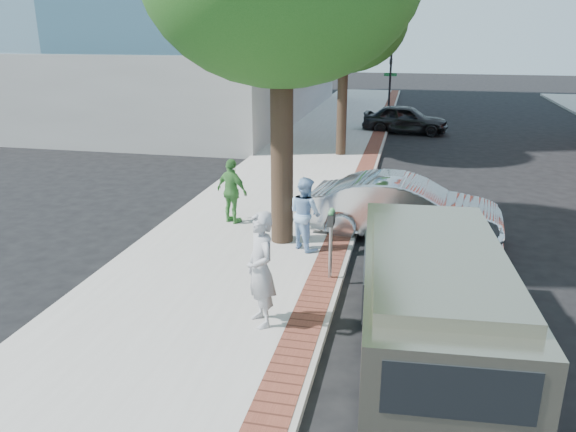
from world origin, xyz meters
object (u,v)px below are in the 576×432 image
(bg_car, at_px, (405,119))
(van, at_px, (432,297))
(person_green, at_px, (232,191))
(sedan_silver, at_px, (404,208))
(person_officer, at_px, (305,213))
(person_gray, at_px, (261,269))
(parking_meter, at_px, (331,229))

(bg_car, xyz_separation_m, van, (0.84, -20.74, 0.38))
(person_green, height_order, sedan_silver, person_green)
(person_officer, xyz_separation_m, bg_car, (1.89, 16.84, -0.28))
(person_gray, relative_size, person_green, 1.19)
(person_green, height_order, bg_car, person_green)
(parking_meter, xyz_separation_m, person_green, (-3.01, 2.91, -0.21))
(person_green, bearing_deg, parking_meter, 161.43)
(person_gray, relative_size, sedan_silver, 0.43)
(person_officer, distance_m, sedan_silver, 2.72)
(person_officer, distance_m, person_green, 2.59)
(person_officer, height_order, bg_car, person_officer)
(person_officer, bearing_deg, van, 166.09)
(person_green, bearing_deg, bg_car, -79.35)
(person_gray, distance_m, person_officer, 3.63)
(parking_meter, relative_size, person_gray, 0.73)
(bg_car, bearing_deg, person_officer, 178.37)
(sedan_silver, bearing_deg, bg_car, 6.53)
(parking_meter, height_order, person_officer, person_officer)
(bg_car, height_order, van, van)
(person_officer, relative_size, person_green, 1.00)
(parking_meter, bearing_deg, person_green, 135.99)
(person_officer, height_order, van, van)
(person_gray, bearing_deg, van, 47.99)
(person_officer, height_order, person_green, person_green)
(person_gray, height_order, van, person_gray)
(person_gray, relative_size, van, 0.37)
(person_green, height_order, van, van)
(sedan_silver, xyz_separation_m, bg_car, (-0.31, 15.26, -0.06))
(sedan_silver, distance_m, bg_car, 15.26)
(parking_meter, height_order, bg_car, parking_meter)
(bg_car, bearing_deg, van, -172.92)
(parking_meter, relative_size, bg_car, 0.35)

